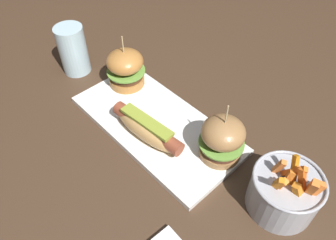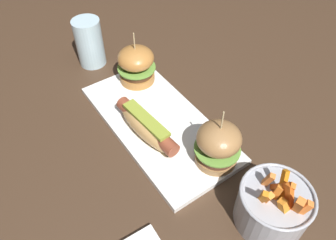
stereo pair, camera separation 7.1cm
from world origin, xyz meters
TOP-DOWN VIEW (x-y plane):
  - ground_plane at (0.00, 0.00)m, footprint 3.00×3.00m
  - platter_main at (0.00, 0.00)m, footprint 0.42×0.20m
  - hot_dog at (0.02, -0.04)m, footprint 0.19×0.07m
  - slider_left at (-0.16, 0.04)m, footprint 0.10×0.10m
  - slider_right at (0.16, 0.04)m, footprint 0.10×0.10m
  - fries_bucket at (0.32, 0.04)m, footprint 0.13×0.13m
  - water_glass at (-0.31, -0.02)m, footprint 0.08×0.08m

SIDE VIEW (x-z plane):
  - ground_plane at x=0.00m, z-range 0.00..0.00m
  - platter_main at x=0.00m, z-range 0.00..0.01m
  - hot_dog at x=0.02m, z-range 0.02..0.07m
  - fries_bucket at x=0.32m, z-range -0.02..0.11m
  - slider_left at x=-0.16m, z-range -0.01..0.14m
  - slider_right at x=0.16m, z-range -0.01..0.14m
  - water_glass at x=-0.31m, z-range 0.00..0.13m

